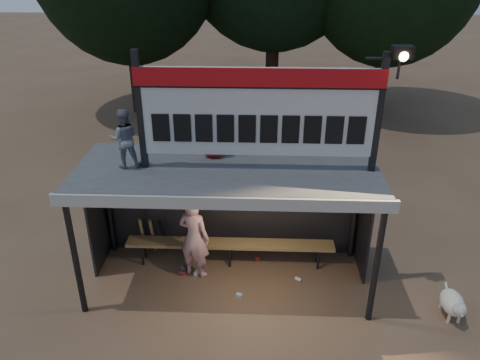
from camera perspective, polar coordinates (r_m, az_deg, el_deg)
ground at (r=8.91m, az=-1.42°, el=-12.15°), size 80.00×80.00×0.00m
player at (r=8.64m, az=-5.60°, el=-7.01°), size 0.69×0.57×1.63m
child_a at (r=7.76m, az=-13.94°, el=4.92°), size 0.56×0.48×0.99m
child_b at (r=7.96m, az=-3.23°, el=5.83°), size 0.47×0.34×0.89m
dugout_shelter at (r=8.11m, az=-1.46°, el=-0.81°), size 5.10×2.08×2.32m
scoreboard_assembly at (r=7.30m, az=2.71°, el=8.57°), size 4.10×0.27×1.99m
bench at (r=9.10m, az=-1.23°, el=-7.86°), size 4.00×0.35×0.48m
dog at (r=8.75m, az=24.54°, el=-13.54°), size 0.36×0.81×0.49m
bats at (r=9.54m, az=-10.60°, el=-6.61°), size 0.48×0.33×0.84m
litter at (r=9.01m, az=-1.72°, el=-11.39°), size 2.32×1.23×0.08m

